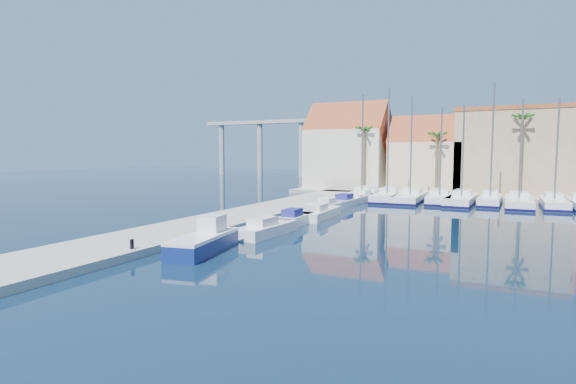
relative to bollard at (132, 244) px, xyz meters
name	(u,v)px	position (x,y,z in m)	size (l,w,h in m)	color
ground	(247,263)	(6.60, 1.81, -0.79)	(260.00, 260.00, 0.00)	black
quay_west	(240,217)	(-2.40, 15.31, -0.54)	(6.00, 77.00, 0.50)	gray
shore_north	(486,194)	(16.60, 49.81, -0.54)	(54.00, 16.00, 0.50)	gray
bollard	(132,244)	(0.00, 0.00, 0.00)	(0.23, 0.23, 0.57)	black
fishing_boat	(205,240)	(2.85, 3.05, -0.08)	(3.01, 6.31, 2.12)	navy
motorboat_west_0	(266,228)	(3.54, 9.55, -0.28)	(2.29, 6.18, 1.40)	white
motorboat_west_1	(294,219)	(3.29, 14.84, -0.28)	(1.90, 5.38, 1.40)	white
motorboat_west_2	(318,213)	(3.60, 19.32, -0.28)	(2.58, 7.12, 1.40)	white
motorboat_west_3	(329,206)	(2.71, 24.48, -0.28)	(2.07, 5.50, 1.40)	white
motorboat_west_4	(346,201)	(2.71, 29.84, -0.28)	(2.20, 6.39, 1.40)	white
motorboat_west_5	(365,197)	(3.22, 35.66, -0.28)	(2.23, 5.51, 1.40)	white
motorboat_west_6	(373,195)	(3.36, 38.72, -0.28)	(2.12, 6.03, 1.40)	white
sailboat_0	(363,195)	(2.38, 37.71, -0.21)	(3.28, 11.17, 13.33)	white
sailboat_1	(388,196)	(5.72, 37.40, -0.20)	(3.65, 10.97, 13.96)	white
sailboat_2	(411,197)	(8.49, 37.77, -0.22)	(3.29, 11.58, 12.87)	white
sailboat_3	(440,198)	(11.87, 38.15, -0.22)	(3.66, 10.83, 11.45)	white
sailboat_4	(462,199)	(14.49, 37.43, -0.22)	(3.38, 11.01, 11.49)	white
sailboat_5	(490,199)	(17.49, 38.27, -0.16)	(2.57, 8.90, 13.85)	white
sailboat_6	(519,201)	(20.44, 37.73, -0.22)	(2.91, 10.82, 11.90)	white
sailboat_7	(554,202)	(23.86, 37.97, -0.20)	(2.55, 9.33, 11.92)	white
building_0	(349,150)	(-3.40, 48.81, 5.74)	(12.30, 9.00, 13.50)	beige
building_1	(427,158)	(8.60, 48.81, 4.51)	(10.30, 8.00, 11.00)	beige
building_2	(512,151)	(19.60, 49.81, 5.47)	(14.20, 10.20, 11.50)	#9E8961
palm_0	(364,131)	(0.60, 43.81, 8.29)	(2.60, 2.60, 10.15)	brown
palm_1	(437,137)	(10.60, 43.81, 7.35)	(2.60, 2.60, 9.15)	brown
palm_2	(523,120)	(20.60, 43.81, 9.23)	(2.60, 2.60, 11.15)	brown
viaduct	(284,136)	(-32.47, 83.81, 9.46)	(48.00, 2.20, 14.45)	#9E9E99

